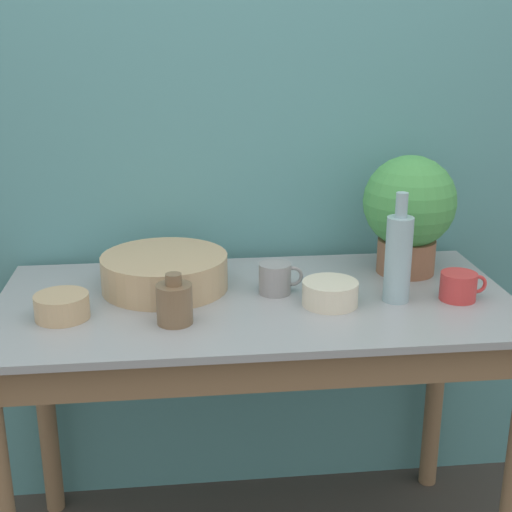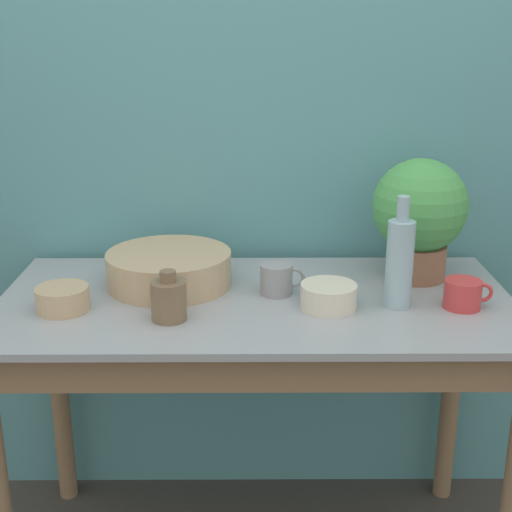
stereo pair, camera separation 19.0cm
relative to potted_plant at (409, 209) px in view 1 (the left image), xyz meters
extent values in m
cube|color=teal|center=(-0.47, 0.24, 0.15)|extent=(6.00, 0.05, 2.40)
cylinder|color=#846647|center=(-1.12, 0.13, -0.63)|extent=(0.06, 0.06, 0.83)
cylinder|color=#846647|center=(0.18, 0.13, -0.63)|extent=(0.06, 0.06, 0.83)
cube|color=#846647|center=(-0.47, -0.45, -0.26)|extent=(1.30, 0.02, 0.10)
cube|color=#93999E|center=(-0.47, -0.16, -0.20)|extent=(1.40, 0.69, 0.02)
cylinder|color=#8C5B42|center=(0.00, 0.00, -0.14)|extent=(0.17, 0.17, 0.10)
sphere|color=#47994C|center=(0.00, 0.00, 0.02)|extent=(0.27, 0.27, 0.27)
cylinder|color=tan|center=(-0.71, -0.06, -0.15)|extent=(0.35, 0.35, 0.10)
cylinder|color=#93B2BC|center=(-0.10, -0.22, -0.08)|extent=(0.07, 0.07, 0.23)
cylinder|color=#93B2BC|center=(-0.10, -0.22, 0.07)|extent=(0.03, 0.03, 0.07)
cylinder|color=brown|center=(-0.69, -0.31, -0.14)|extent=(0.09, 0.09, 0.10)
cylinder|color=brown|center=(-0.69, -0.31, -0.08)|extent=(0.04, 0.04, 0.03)
cylinder|color=gray|center=(-0.41, -0.13, -0.15)|extent=(0.09, 0.09, 0.09)
torus|color=gray|center=(-0.36, -0.13, -0.15)|extent=(0.06, 0.01, 0.06)
cylinder|color=#C63838|center=(0.07, -0.23, -0.16)|extent=(0.10, 0.10, 0.08)
torus|color=#C63838|center=(0.13, -0.23, -0.15)|extent=(0.05, 0.01, 0.05)
cylinder|color=tan|center=(-0.97, -0.24, -0.16)|extent=(0.14, 0.14, 0.06)
cylinder|color=beige|center=(-0.28, -0.23, -0.16)|extent=(0.15, 0.15, 0.06)
camera|label=1|loc=(-0.67, -1.95, 0.52)|focal=50.00mm
camera|label=2|loc=(-0.48, -1.96, 0.52)|focal=50.00mm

